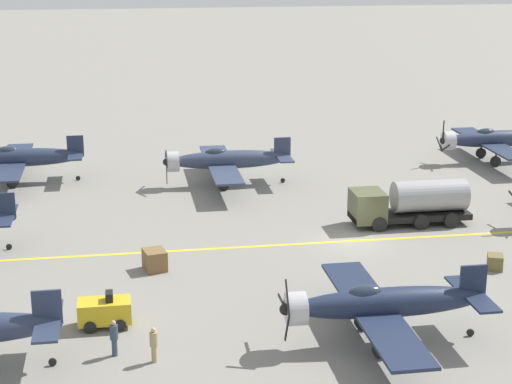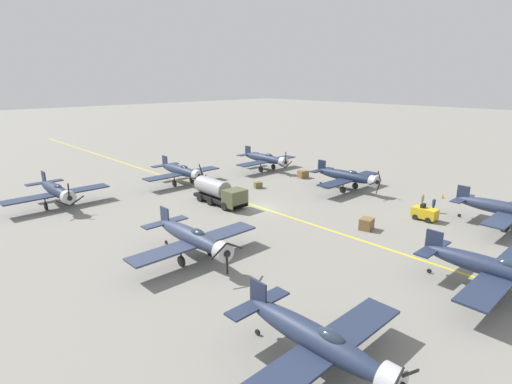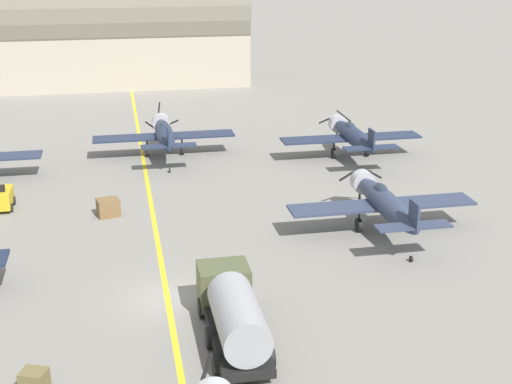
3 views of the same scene
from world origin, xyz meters
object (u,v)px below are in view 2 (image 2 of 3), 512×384
airplane_far_right (318,341)px  ground_crew_walking (434,205)px  fuel_tanker (219,192)px  airplane_mid_left (348,176)px  airplane_far_left (508,209)px  airplane_near_right (56,191)px  supply_crate_outboard (258,185)px  airplane_far_center (496,269)px  airplane_near_left (266,159)px  supply_crate_by_tanker (367,224)px  airplane_mid_right (193,238)px  tow_tractor (425,213)px  airplane_near_center (181,171)px  supply_crate_mid_lane (303,174)px  ground_crew_inspecting (422,200)px  traffic_cone (443,196)px

airplane_far_right → ground_crew_walking: (-30.84, -7.33, -1.06)m
fuel_tanker → airplane_mid_left: bearing=156.7°
airplane_far_left → airplane_near_right: airplane_near_right is taller
airplane_far_left → airplane_near_right: bearing=-62.6°
supply_crate_outboard → airplane_far_center: bearing=76.4°
airplane_near_left → fuel_tanker: bearing=18.5°
airplane_far_center → supply_crate_outboard: (-7.90, -32.77, -1.58)m
airplane_far_left → supply_crate_by_tanker: 14.72m
airplane_mid_right → supply_crate_by_tanker: airplane_mid_right is taller
airplane_far_center → airplane_mid_left: size_ratio=1.00×
airplane_far_center → supply_crate_outboard: airplane_far_center is taller
tow_tractor → supply_crate_outboard: 22.65m
airplane_near_right → airplane_mid_right: airplane_near_right is taller
airplane_mid_left → ground_crew_walking: 12.43m
fuel_tanker → airplane_near_right: bearing=-40.1°
fuel_tanker → ground_crew_walking: fuel_tanker is taller
airplane_mid_right → fuel_tanker: size_ratio=1.50×
airplane_near_center → airplane_far_center: 42.01m
ground_crew_walking → fuel_tanker: bearing=-50.6°
tow_tractor → supply_crate_by_tanker: tow_tractor is taller
airplane_near_center → fuel_tanker: bearing=86.8°
supply_crate_by_tanker → airplane_far_right: bearing=25.4°
airplane_near_right → supply_crate_mid_lane: airplane_near_right is taller
airplane_far_right → ground_crew_inspecting: size_ratio=7.09×
supply_crate_by_tanker → ground_crew_walking: bearing=167.4°
airplane_far_center → supply_crate_outboard: bearing=-120.8°
airplane_near_left → supply_crate_by_tanker: airplane_near_left is taller
supply_crate_outboard → airplane_mid_left: bearing=130.6°
airplane_mid_right → supply_crate_by_tanker: size_ratio=8.41×
tow_tractor → supply_crate_mid_lane: bearing=-103.4°
airplane_far_left → ground_crew_walking: (0.54, -7.32, -1.06)m
supply_crate_outboard → airplane_far_right: bearing=51.2°
airplane_mid_right → supply_crate_by_tanker: (-17.09, 6.30, -1.42)m
airplane_near_right → airplane_far_left: bearing=117.4°
airplane_near_left → traffic_cone: (-5.23, 27.54, -1.74)m
tow_tractor → supply_crate_mid_lane: size_ratio=1.84×
airplane_mid_right → traffic_cone: (-34.18, 7.02, -1.74)m
airplane_far_right → airplane_mid_right: same height
airplane_mid_left → traffic_cone: 12.38m
tow_tractor → supply_crate_mid_lane: 22.40m
airplane_far_right → supply_crate_mid_lane: 43.56m
ground_crew_walking → supply_crate_mid_lane: size_ratio=1.24×
airplane_far_left → ground_crew_inspecting: bearing=-103.6°
airplane_near_right → airplane_far_center: 45.98m
airplane_near_center → fuel_tanker: airplane_near_center is taller
airplane_mid_right → tow_tractor: size_ratio=4.62×
airplane_far_right → fuel_tanker: 30.72m
airplane_near_right → airplane_mid_left: bearing=136.8°
fuel_tanker → ground_crew_inspecting: (-17.01, 17.85, -0.59)m
airplane_mid_left → airplane_mid_right: 28.52m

